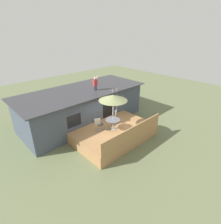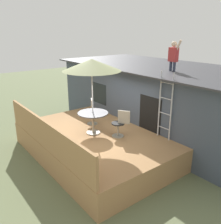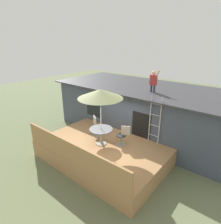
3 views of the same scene
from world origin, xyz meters
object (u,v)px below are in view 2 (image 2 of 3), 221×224
(step_ladder, at_px, (165,106))
(patio_chair_right, at_px, (120,124))
(patio_table, at_px, (93,117))
(patio_umbrella, at_px, (92,65))
(person_figure, at_px, (174,54))
(patio_chair_left, at_px, (92,112))

(step_ladder, distance_m, patio_chair_right, 1.57)
(patio_table, relative_size, step_ladder, 0.47)
(patio_umbrella, xyz_separation_m, patio_chair_right, (0.79, 0.54, -1.89))
(patio_chair_right, bearing_deg, patio_table, -0.00)
(patio_table, xyz_separation_m, step_ladder, (1.76, 1.61, 0.51))
(patio_umbrella, distance_m, patio_chair_right, 2.12)
(patio_table, distance_m, person_figure, 3.66)
(person_figure, xyz_separation_m, patio_chair_left, (-1.70, -2.44, -2.13))
(person_figure, bearing_deg, patio_chair_right, -92.25)
(patio_chair_right, bearing_deg, patio_umbrella, -0.00)
(person_figure, relative_size, patio_chair_right, 1.21)
(step_ladder, bearing_deg, patio_chair_left, -156.45)
(person_figure, distance_m, patio_chair_right, 3.20)
(step_ladder, relative_size, person_figure, 1.98)
(patio_table, relative_size, person_figure, 0.94)
(patio_umbrella, distance_m, patio_chair_left, 2.11)
(step_ladder, bearing_deg, patio_table, -137.46)
(person_figure, bearing_deg, patio_umbrella, -106.84)
(patio_table, bearing_deg, patio_chair_right, 34.49)
(step_ladder, xyz_separation_m, patio_chair_left, (-2.57, -1.12, -0.64))
(patio_chair_left, xyz_separation_m, patio_chair_right, (1.60, 0.05, 0.00))
(patio_table, xyz_separation_m, patio_umbrella, (0.00, 0.00, 1.76))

